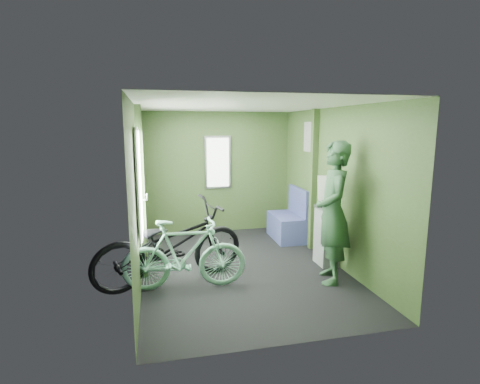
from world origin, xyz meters
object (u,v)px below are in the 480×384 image
at_px(bicycle_black, 172,283).
at_px(bicycle_mint, 185,290).
at_px(passenger, 333,213).
at_px(bench_seat, 288,224).
at_px(waste_box, 327,236).

height_order(bicycle_black, bicycle_mint, bicycle_black).
bearing_deg(passenger, bench_seat, -166.66).
distance_m(passenger, waste_box, 0.78).
xyz_separation_m(passenger, waste_box, (0.21, 0.57, -0.49)).
height_order(bicycle_mint, waste_box, waste_box).
bearing_deg(waste_box, bicycle_black, -174.81).
bearing_deg(waste_box, bicycle_mint, -168.36).
height_order(waste_box, bench_seat, bench_seat).
bearing_deg(bicycle_black, passenger, -118.28).
distance_m(bicycle_black, bench_seat, 2.66).
xyz_separation_m(bicycle_black, waste_box, (2.27, 0.21, 0.44)).
relative_size(bicycle_black, waste_box, 2.32).
height_order(bicycle_black, passenger, passenger).
xyz_separation_m(bicycle_black, bench_seat, (2.16, 1.54, 0.28)).
bearing_deg(bicycle_black, bicycle_mint, -165.51).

